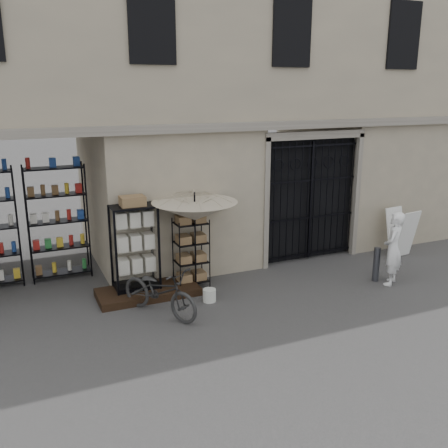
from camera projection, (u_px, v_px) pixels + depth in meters
name	position (u px, v px, depth m)	size (l,w,h in m)	color
ground	(291.00, 305.00, 9.58)	(80.00, 80.00, 0.00)	black
main_building	(211.00, 67.00, 11.92)	(14.00, 4.00, 9.00)	gray
shop_recess	(25.00, 220.00, 9.90)	(3.00, 1.70, 3.00)	black
shop_shelving	(23.00, 226.00, 10.39)	(2.70, 0.50, 2.50)	black
iron_gate	(307.00, 198.00, 11.87)	(2.50, 0.21, 3.00)	black
step_platform	(148.00, 292.00, 9.99)	(2.00, 0.90, 0.15)	black
display_cabinet	(135.00, 252.00, 9.83)	(0.97, 0.77, 1.83)	black
wire_rack	(191.00, 254.00, 10.29)	(0.73, 0.59, 1.47)	black
market_umbrella	(195.00, 206.00, 9.90)	(1.63, 1.66, 2.45)	black
white_bucket	(209.00, 295.00, 9.71)	(0.26, 0.26, 0.25)	silver
bicycle	(161.00, 314.00, 9.17)	(0.61, 0.92, 1.76)	black
steel_bollard	(376.00, 264.00, 10.68)	(0.14, 0.14, 0.75)	#43454C
shopkeeper	(390.00, 283.00, 10.62)	(0.57, 1.57, 0.38)	white
easel_sign	(401.00, 232.00, 12.23)	(0.62, 0.70, 1.16)	silver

